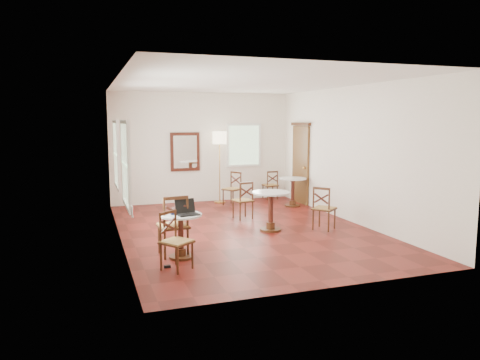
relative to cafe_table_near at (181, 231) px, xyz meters
The scene contains 17 objects.
ground 2.28m from the cafe_table_near, 42.55° to the left, with size 7.00×7.00×0.00m, color #5F1510.
room_shell 2.78m from the cafe_table_near, 48.38° to the left, with size 5.02×7.02×3.01m.
cafe_table_near is the anchor object (origin of this frame).
cafe_table_mid 2.46m from the cafe_table_near, 30.50° to the left, with size 0.77×0.77×0.81m.
cafe_table_back 5.09m from the cafe_table_near, 43.60° to the left, with size 0.71×0.71×0.75m.
chair_near_a 0.20m from the cafe_table_near, 116.22° to the left, with size 0.51×0.51×1.03m.
chair_near_b 0.57m from the cafe_table_near, 109.85° to the right, with size 0.57×0.57×0.89m.
chair_mid_a 3.17m from the cafe_table_near, 51.84° to the left, with size 0.47×0.47×0.87m.
chair_mid_b 3.34m from the cafe_table_near, 17.06° to the left, with size 0.58×0.58×0.90m.
chair_back_a 5.92m from the cafe_table_near, 52.96° to the left, with size 0.39×0.39×0.82m.
chair_back_b 4.78m from the cafe_table_near, 61.81° to the left, with size 0.57×0.57×0.89m.
floor_lamp 5.22m from the cafe_table_near, 66.44° to the left, with size 0.38×0.38×1.95m.
laptop 0.36m from the cafe_table_near, 29.65° to the right, with size 0.38×0.34×0.24m.
mouse 0.32m from the cafe_table_near, 36.87° to the right, with size 0.10×0.06×0.04m, color black.
navy_mug 0.34m from the cafe_table_near, behind, with size 0.10×0.07×0.08m.
water_glass 0.36m from the cafe_table_near, 130.34° to the left, with size 0.06×0.06×0.10m, color white.
power_adapter 0.68m from the cafe_table_near, 125.78° to the right, with size 0.10×0.06×0.04m, color black.
Camera 1 is at (-3.08, -8.69, 2.26)m, focal length 34.00 mm.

